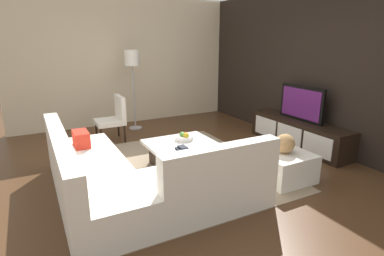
# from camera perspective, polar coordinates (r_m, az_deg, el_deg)

# --- Properties ---
(ground_plane) EXTENTS (14.00, 14.00, 0.00)m
(ground_plane) POSITION_cam_1_polar(r_m,az_deg,el_deg) (4.74, -2.07, -7.88)
(ground_plane) COLOR #4C301C
(feature_wall_back) EXTENTS (6.40, 0.12, 2.80)m
(feature_wall_back) POSITION_cam_1_polar(r_m,az_deg,el_deg) (6.03, 21.93, 9.99)
(feature_wall_back) COLOR black
(feature_wall_back) RESTS_ON ground
(side_wall_left) EXTENTS (0.12, 5.20, 2.80)m
(side_wall_left) POSITION_cam_1_polar(r_m,az_deg,el_deg) (7.42, -11.81, 11.74)
(side_wall_left) COLOR beige
(side_wall_left) RESTS_ON ground
(area_rug) EXTENTS (3.12, 2.66, 0.01)m
(area_rug) POSITION_cam_1_polar(r_m,az_deg,el_deg) (4.82, -2.59, -7.40)
(area_rug) COLOR gray
(area_rug) RESTS_ON ground
(media_console) EXTENTS (2.05, 0.49, 0.50)m
(media_console) POSITION_cam_1_polar(r_m,az_deg,el_deg) (6.02, 18.90, -0.93)
(media_console) COLOR black
(media_console) RESTS_ON ground
(television) EXTENTS (0.96, 0.06, 0.62)m
(television) POSITION_cam_1_polar(r_m,az_deg,el_deg) (5.89, 19.40, 4.28)
(television) COLOR black
(television) RESTS_ON media_console
(sectional_couch) EXTENTS (2.51, 2.27, 0.86)m
(sectional_couch) POSITION_cam_1_polar(r_m,az_deg,el_deg) (3.88, -11.20, -9.09)
(sectional_couch) COLOR white
(sectional_couch) RESTS_ON ground
(coffee_table) EXTENTS (1.06, 1.02, 0.38)m
(coffee_table) POSITION_cam_1_polar(r_m,az_deg,el_deg) (4.78, -1.54, -5.02)
(coffee_table) COLOR black
(coffee_table) RESTS_ON ground
(accent_chair_near) EXTENTS (0.53, 0.52, 0.87)m
(accent_chair_near) POSITION_cam_1_polar(r_m,az_deg,el_deg) (6.17, -14.05, 2.17)
(accent_chair_near) COLOR black
(accent_chair_near) RESTS_ON ground
(floor_lamp) EXTENTS (0.31, 0.31, 1.69)m
(floor_lamp) POSITION_cam_1_polar(r_m,az_deg,el_deg) (6.77, -10.89, 11.58)
(floor_lamp) COLOR #A5A5AA
(floor_lamp) RESTS_ON ground
(ottoman) EXTENTS (0.70, 0.70, 0.40)m
(ottoman) POSITION_cam_1_polar(r_m,az_deg,el_deg) (4.58, 16.31, -6.72)
(ottoman) COLOR white
(ottoman) RESTS_ON ground
(fruit_bowl) EXTENTS (0.28, 0.28, 0.13)m
(fruit_bowl) POSITION_cam_1_polar(r_m,az_deg,el_deg) (4.90, -1.43, -1.63)
(fruit_bowl) COLOR silver
(fruit_bowl) RESTS_ON coffee_table
(decorative_ball) EXTENTS (0.27, 0.27, 0.27)m
(decorative_ball) POSITION_cam_1_polar(r_m,az_deg,el_deg) (4.46, 16.65, -2.75)
(decorative_ball) COLOR #AD8451
(decorative_ball) RESTS_ON ottoman
(book_stack) EXTENTS (0.18, 0.15, 0.05)m
(book_stack) POSITION_cam_1_polar(r_m,az_deg,el_deg) (4.48, -1.76, -3.78)
(book_stack) COLOR #1E232D
(book_stack) RESTS_ON coffee_table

